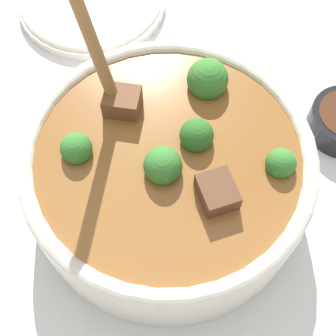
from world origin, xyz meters
TOP-DOWN VIEW (x-y plane):
  - ground_plane at (0.00, 0.00)m, footprint 4.00×4.00m
  - stew_bowl at (-0.00, -0.00)m, footprint 0.28×0.28m
  - empty_plate at (-0.25, -0.18)m, footprint 0.20×0.20m

SIDE VIEW (x-z plane):
  - ground_plane at x=0.00m, z-range 0.00..0.00m
  - empty_plate at x=-0.25m, z-range 0.00..0.02m
  - stew_bowl at x=0.00m, z-range -0.08..0.19m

